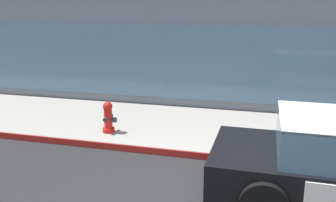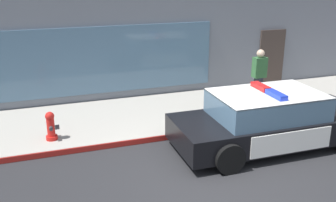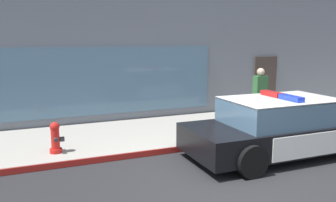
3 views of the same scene
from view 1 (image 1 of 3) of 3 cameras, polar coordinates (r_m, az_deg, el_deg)
sidewalk at (r=8.65m, az=11.86°, el=-4.99°), size 48.00×3.26×0.15m
curb_red_paint at (r=7.12m, az=11.03°, el=-9.27°), size 28.80×0.04×0.14m
fire_hydrant at (r=8.28m, az=-9.58°, el=-2.65°), size 0.34×0.39×0.73m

